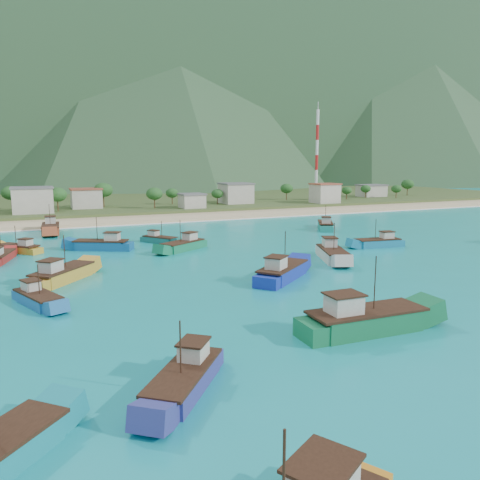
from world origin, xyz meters
name	(u,v)px	position (x,y,z in m)	size (l,w,h in m)	color
ground	(241,284)	(0.00, 0.00, 0.00)	(600.00, 600.00, 0.00)	#0D7E95
beach	(130,221)	(0.00, 79.00, 0.00)	(400.00, 18.00, 1.20)	beige
land	(100,204)	(0.00, 140.00, 0.00)	(400.00, 110.00, 2.40)	#385123
surf_line	(136,225)	(0.00, 69.50, 0.00)	(400.00, 2.50, 0.08)	white
mountains	(30,57)	(-18.31, 403.81, 106.83)	(1520.00, 440.00, 260.00)	slate
village	(145,198)	(9.89, 102.21, 4.87)	(216.96, 29.27, 7.43)	beige
vegetation	(86,198)	(-9.49, 102.83, 5.26)	(271.14, 26.33, 9.08)	#235623
radio_tower	(317,155)	(82.88, 108.00, 19.78)	(1.20, 1.20, 36.36)	red
boat_2	(332,255)	(21.36, 8.74, 0.89)	(7.67, 12.39, 7.05)	beige
boat_3	(282,273)	(6.65, 0.18, 0.94)	(11.99, 10.58, 7.33)	#152B9C
boat_4	(19,249)	(-28.44, 38.33, 0.60)	(8.31, 8.60, 5.46)	gold
boat_5	(62,276)	(-22.55, 11.80, 0.87)	(10.28, 11.24, 6.97)	gold
boat_6	(102,246)	(-13.82, 34.85, 0.83)	(11.67, 8.38, 6.75)	#0F538A
boat_8	(325,226)	(41.89, 40.84, 0.82)	(8.64, 11.37, 6.65)	#1A7E70
boat_9	(183,246)	(0.47, 28.11, 0.77)	(10.84, 8.41, 6.37)	#13734B
boat_13	(159,240)	(-1.61, 38.31, 0.53)	(7.01, 8.53, 5.09)	#1A6660
boat_14	(51,229)	(-21.98, 62.26, 0.96)	(4.50, 12.83, 7.46)	#A84728
boat_16	(364,322)	(3.67, -21.84, 1.07)	(13.80, 4.55, 8.07)	#10673C
boat_19	(0,258)	(-31.27, 30.77, 0.61)	(4.87, 9.69, 5.50)	maroon
boat_20	(185,381)	(-16.24, -26.03, 0.70)	(8.72, 9.83, 6.02)	navy
boat_21	(378,243)	(37.30, 15.55, 0.70)	(10.50, 4.35, 6.02)	#137297
boat_25	(38,300)	(-25.89, 1.39, 0.59)	(5.89, 9.47, 5.39)	#2065A2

